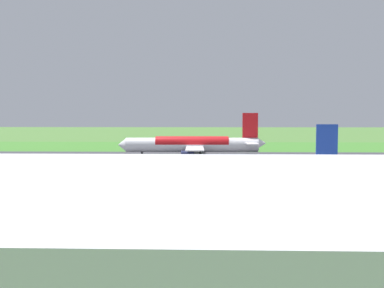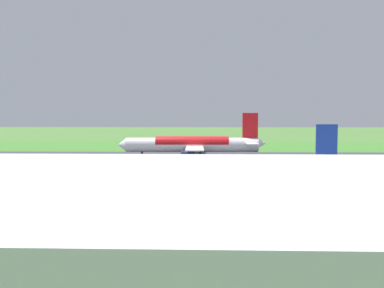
% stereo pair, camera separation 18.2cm
% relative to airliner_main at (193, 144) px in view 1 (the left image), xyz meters
% --- Properties ---
extents(ground_plane, '(800.00, 800.00, 0.00)m').
position_rel_airliner_main_xyz_m(ground_plane, '(0.55, 0.01, -4.35)').
color(ground_plane, '#477233').
extents(runway_asphalt, '(600.00, 37.74, 0.06)m').
position_rel_airliner_main_xyz_m(runway_asphalt, '(0.55, 0.01, -4.32)').
color(runway_asphalt, '#38383D').
rests_on(runway_asphalt, ground).
extents(apron_concrete, '(440.00, 110.00, 0.05)m').
position_rel_airliner_main_xyz_m(apron_concrete, '(0.55, 66.91, -4.33)').
color(apron_concrete, gray).
rests_on(apron_concrete, ground).
extents(grass_verge_foreground, '(600.00, 80.00, 0.04)m').
position_rel_airliner_main_xyz_m(grass_verge_foreground, '(0.55, -45.55, -4.33)').
color(grass_verge_foreground, '#3C782B').
rests_on(grass_verge_foreground, ground).
extents(airliner_main, '(54.05, 44.14, 15.88)m').
position_rel_airliner_main_xyz_m(airliner_main, '(0.00, 0.00, 0.00)').
color(airliner_main, white).
rests_on(airliner_main, ground).
extents(airliner_parked_mid, '(44.42, 36.37, 12.96)m').
position_rel_airliner_main_xyz_m(airliner_parked_mid, '(-14.12, 61.73, -0.81)').
color(airliner_parked_mid, white).
rests_on(airliner_parked_mid, ground).
extents(terminal_building, '(148.01, 25.77, 33.33)m').
position_rel_airliner_main_xyz_m(terminal_building, '(5.37, 136.91, 1.73)').
color(terminal_building, silver).
rests_on(terminal_building, ground).
extents(service_car_followme, '(4.37, 2.28, 1.62)m').
position_rel_airliner_main_xyz_m(service_car_followme, '(-32.07, 42.51, -3.51)').
color(service_car_followme, '#B21914').
rests_on(service_car_followme, ground).
extents(no_stopping_sign, '(0.60, 0.10, 2.33)m').
position_rel_airliner_main_xyz_m(no_stopping_sign, '(17.76, -46.11, -2.96)').
color(no_stopping_sign, slate).
rests_on(no_stopping_sign, ground).
extents(traffic_cone_orange, '(0.40, 0.40, 0.55)m').
position_rel_airliner_main_xyz_m(traffic_cone_orange, '(23.86, -44.30, -4.08)').
color(traffic_cone_orange, orange).
rests_on(traffic_cone_orange, ground).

